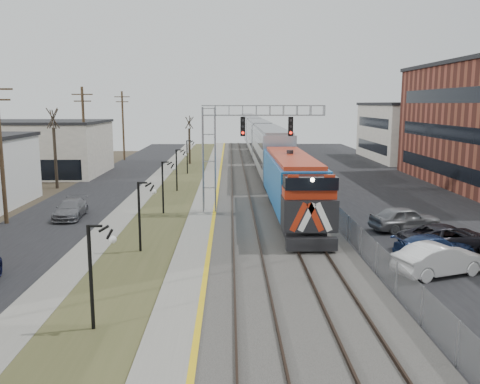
{
  "coord_description": "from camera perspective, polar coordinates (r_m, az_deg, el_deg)",
  "views": [
    {
      "loc": [
        1.07,
        -9.69,
        8.26
      ],
      "look_at": [
        1.7,
        22.67,
        2.6
      ],
      "focal_mm": 38.0,
      "sensor_mm": 36.0,
      "label": 1
    }
  ],
  "objects": [
    {
      "name": "track_near",
      "position": [
        45.41,
        0.07,
        -0.21
      ],
      "size": [
        1.58,
        120.0,
        0.15
      ],
      "color": "#2D2119",
      "rests_on": "ballast_bed"
    },
    {
      "name": "car_lot_c",
      "position": [
        30.99,
        22.36,
        -4.87
      ],
      "size": [
        5.69,
        3.24,
        1.5
      ],
      "primitive_type": "imported",
      "rotation": [
        0.0,
        0.0,
        1.72
      ],
      "color": "black",
      "rests_on": "ground"
    },
    {
      "name": "platform",
      "position": [
        45.47,
        -3.71,
        -0.42
      ],
      "size": [
        2.0,
        120.0,
        0.24
      ],
      "primitive_type": "cube",
      "color": "gray",
      "rests_on": "ground"
    },
    {
      "name": "ballast_bed",
      "position": [
        45.52,
        2.59,
        -0.42
      ],
      "size": [
        8.0,
        120.0,
        0.2
      ],
      "primitive_type": "cube",
      "color": "#595651",
      "rests_on": "ground"
    },
    {
      "name": "signal_gantry",
      "position": [
        37.78,
        -0.9,
        5.86
      ],
      "size": [
        9.0,
        1.07,
        8.15
      ],
      "color": "gray",
      "rests_on": "ground"
    },
    {
      "name": "utility_poles",
      "position": [
        38.16,
        -25.26,
        4.07
      ],
      "size": [
        0.28,
        80.28,
        10.0
      ],
      "color": "#4C3823",
      "rests_on": "ground"
    },
    {
      "name": "car_lot_d",
      "position": [
        29.17,
        21.01,
        -5.89
      ],
      "size": [
        4.75,
        2.76,
        1.29
      ],
      "primitive_type": "imported",
      "rotation": [
        0.0,
        0.0,
        1.8
      ],
      "color": "#15254C",
      "rests_on": "ground"
    },
    {
      "name": "track_far",
      "position": [
        45.61,
        4.47,
        -0.19
      ],
      "size": [
        1.58,
        120.0,
        0.15
      ],
      "color": "#2D2119",
      "rests_on": "ballast_bed"
    },
    {
      "name": "sidewalk",
      "position": [
        46.15,
        -11.17,
        -0.53
      ],
      "size": [
        2.0,
        120.0,
        0.08
      ],
      "primitive_type": "cube",
      "color": "gray",
      "rests_on": "ground"
    },
    {
      "name": "train",
      "position": [
        82.85,
        1.96,
        6.23
      ],
      "size": [
        3.0,
        108.65,
        5.33
      ],
      "color": "#155EAD",
      "rests_on": "ground"
    },
    {
      "name": "car_street_b",
      "position": [
        38.91,
        -18.48,
        -1.87
      ],
      "size": [
        2.09,
        4.61,
        1.31
      ],
      "primitive_type": "imported",
      "rotation": [
        0.0,
        0.0,
        0.06
      ],
      "color": "slate",
      "rests_on": "ground"
    },
    {
      "name": "fence",
      "position": [
        45.86,
        7.84,
        0.46
      ],
      "size": [
        0.04,
        120.0,
        1.6
      ],
      "primitive_type": "cube",
      "color": "gray",
      "rests_on": "ground"
    },
    {
      "name": "street_west",
      "position": [
        47.15,
        -16.57,
        -0.56
      ],
      "size": [
        7.0,
        120.0,
        0.04
      ],
      "primitive_type": "cube",
      "color": "black",
      "rests_on": "ground"
    },
    {
      "name": "grass_median",
      "position": [
        45.72,
        -7.47,
        -0.54
      ],
      "size": [
        4.0,
        120.0,
        0.06
      ],
      "primitive_type": "cube",
      "color": "#454826",
      "rests_on": "ground"
    },
    {
      "name": "platform_edge",
      "position": [
        45.42,
        -2.6,
        -0.26
      ],
      "size": [
        0.24,
        120.0,
        0.01
      ],
      "primitive_type": "cube",
      "color": "gold",
      "rests_on": "platform"
    },
    {
      "name": "bare_trees",
      "position": [
        50.81,
        -16.82,
        3.21
      ],
      "size": [
        12.3,
        42.3,
        5.95
      ],
      "color": "#382D23",
      "rests_on": "ground"
    },
    {
      "name": "car_lot_e",
      "position": [
        34.94,
        18.05,
        -2.91
      ],
      "size": [
        4.99,
        2.95,
        1.59
      ],
      "primitive_type": "imported",
      "rotation": [
        0.0,
        0.0,
        1.81
      ],
      "color": "slate",
      "rests_on": "ground"
    },
    {
      "name": "car_lot_b",
      "position": [
        26.64,
        21.54,
        -7.12
      ],
      "size": [
        4.95,
        3.1,
        1.54
      ],
      "primitive_type": "imported",
      "rotation": [
        0.0,
        0.0,
        1.91
      ],
      "color": "white",
      "rests_on": "ground"
    },
    {
      "name": "parking_lot",
      "position": [
        47.83,
        17.09,
        -0.44
      ],
      "size": [
        16.0,
        120.0,
        0.04
      ],
      "primitive_type": "cube",
      "color": "black",
      "rests_on": "ground"
    },
    {
      "name": "lampposts",
      "position": [
        29.11,
        -11.14,
        -2.69
      ],
      "size": [
        0.14,
        62.14,
        4.0
      ],
      "color": "black",
      "rests_on": "ground"
    }
  ]
}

